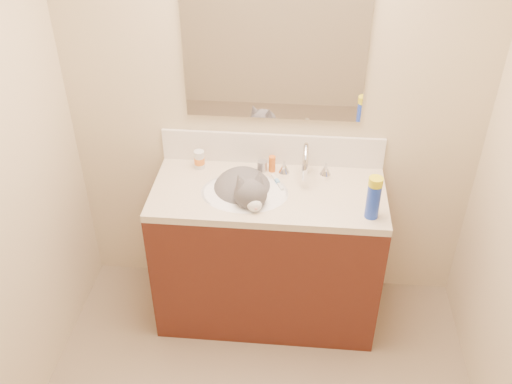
% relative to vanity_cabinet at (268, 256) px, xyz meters
% --- Properties ---
extents(room_shell, '(2.24, 2.54, 2.52)m').
position_rel_vanity_cabinet_xyz_m(room_shell, '(0.00, -0.97, 1.08)').
color(room_shell, beige).
rests_on(room_shell, ground).
extents(vanity_cabinet, '(1.20, 0.55, 0.82)m').
position_rel_vanity_cabinet_xyz_m(vanity_cabinet, '(0.00, 0.00, 0.00)').
color(vanity_cabinet, '#481C13').
rests_on(vanity_cabinet, ground).
extents(counter_slab, '(1.20, 0.55, 0.04)m').
position_rel_vanity_cabinet_xyz_m(counter_slab, '(0.00, 0.00, 0.43)').
color(counter_slab, beige).
rests_on(counter_slab, vanity_cabinet).
extents(basin, '(0.45, 0.36, 0.14)m').
position_rel_vanity_cabinet_xyz_m(basin, '(-0.12, -0.03, 0.38)').
color(basin, white).
rests_on(basin, vanity_cabinet).
extents(faucet, '(0.28, 0.20, 0.21)m').
position_rel_vanity_cabinet_xyz_m(faucet, '(0.18, 0.14, 0.54)').
color(faucet, silver).
rests_on(faucet, counter_slab).
extents(cat, '(0.44, 0.47, 0.34)m').
position_rel_vanity_cabinet_xyz_m(cat, '(-0.13, -0.00, 0.43)').
color(cat, '#4D4A4D').
rests_on(cat, basin).
extents(backsplash, '(1.20, 0.02, 0.18)m').
position_rel_vanity_cabinet_xyz_m(backsplash, '(0.00, 0.26, 0.54)').
color(backsplash, white).
rests_on(backsplash, counter_slab).
extents(mirror, '(0.90, 0.02, 0.80)m').
position_rel_vanity_cabinet_xyz_m(mirror, '(0.00, 0.26, 1.13)').
color(mirror, white).
rests_on(mirror, room_shell).
extents(pill_bottle, '(0.06, 0.06, 0.10)m').
position_rel_vanity_cabinet_xyz_m(pill_bottle, '(-0.39, 0.18, 0.50)').
color(pill_bottle, silver).
rests_on(pill_bottle, counter_slab).
extents(pill_label, '(0.07, 0.07, 0.04)m').
position_rel_vanity_cabinet_xyz_m(pill_label, '(-0.39, 0.18, 0.49)').
color(pill_label, orange).
rests_on(pill_label, pill_bottle).
extents(silver_jar, '(0.07, 0.07, 0.06)m').
position_rel_vanity_cabinet_xyz_m(silver_jar, '(-0.05, 0.18, 0.48)').
color(silver_jar, '#B7B7BC').
rests_on(silver_jar, counter_slab).
extents(amber_bottle, '(0.05, 0.05, 0.09)m').
position_rel_vanity_cabinet_xyz_m(amber_bottle, '(0.01, 0.18, 0.50)').
color(amber_bottle, orange).
rests_on(amber_bottle, counter_slab).
extents(toothbrush, '(0.08, 0.14, 0.01)m').
position_rel_vanity_cabinet_xyz_m(toothbrush, '(0.04, 0.07, 0.46)').
color(toothbrush, silver).
rests_on(toothbrush, counter_slab).
extents(toothbrush_head, '(0.03, 0.04, 0.02)m').
position_rel_vanity_cabinet_xyz_m(toothbrush_head, '(0.04, 0.07, 0.46)').
color(toothbrush_head, '#66A4DA').
rests_on(toothbrush_head, counter_slab).
extents(spray_can, '(0.08, 0.08, 0.18)m').
position_rel_vanity_cabinet_xyz_m(spray_can, '(0.51, -0.17, 0.54)').
color(spray_can, '#1B3BC3').
rests_on(spray_can, counter_slab).
extents(spray_cap, '(0.08, 0.08, 0.04)m').
position_rel_vanity_cabinet_xyz_m(spray_cap, '(0.51, -0.17, 0.65)').
color(spray_cap, yellow).
rests_on(spray_cap, spray_can).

